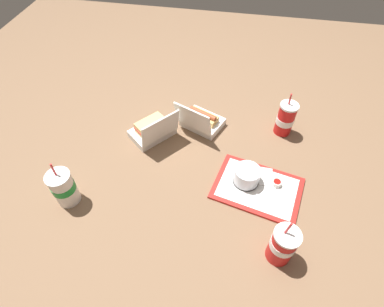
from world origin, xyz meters
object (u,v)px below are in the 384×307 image
Objects in this scene: plastic_fork at (268,200)px; clamshell_sandwich_front at (153,130)px; soda_cup_front at (283,245)px; ketchup_cup at (277,183)px; clamshell_hotdog_center at (201,120)px; soda_cup_left at (64,188)px; food_tray at (257,188)px; soda_cup_right at (285,119)px; cake_container at (247,176)px.

clamshell_sandwich_front reaches higher than plastic_fork.
soda_cup_front is (-0.62, 0.52, 0.05)m from clamshell_sandwich_front.
ketchup_cup is 0.16× the size of clamshell_hotdog_center.
clamshell_sandwich_front is at bearing -120.65° from soda_cup_left.
clamshell_hotdog_center is at bearing -131.59° from soda_cup_left.
clamshell_hotdog_center reaches higher than food_tray.
plastic_fork is 0.24m from soda_cup_front.
soda_cup_left is at bearing -5.78° from soda_cup_front.
soda_cup_left is (0.79, 0.20, 0.08)m from food_tray.
soda_cup_right is at bearing -94.85° from ketchup_cup.
clamshell_sandwich_front is (0.61, -0.20, 0.02)m from ketchup_cup.
soda_cup_right is at bearing -80.61° from plastic_fork.
ketchup_cup is 0.18× the size of soda_cup_left.
clamshell_sandwich_front is 0.81m from soda_cup_front.
clamshell_hotdog_center is 0.73m from soda_cup_left.
clamshell_hotdog_center is at bearing -48.48° from food_tray.
soda_cup_front reaches higher than clamshell_sandwich_front.
cake_container is at bearing 65.45° from soda_cup_right.
food_tray is 10.45× the size of ketchup_cup.
clamshell_sandwich_front is at bearing 13.26° from soda_cup_right.
food_tray is 0.41m from soda_cup_right.
clamshell_hotdog_center is (0.35, -0.40, 0.03)m from plastic_fork.
soda_cup_left is at bearing 14.09° from food_tray.
soda_cup_right is (-0.64, -0.15, 0.04)m from clamshell_sandwich_front.
food_tray is 0.58m from clamshell_sandwich_front.
soda_cup_right is at bearing -91.99° from soda_cup_front.
clamshell_hotdog_center is 0.74m from soda_cup_front.
soda_cup_right is 1.01× the size of soda_cup_front.
cake_container is at bearing -65.63° from soda_cup_front.
ketchup_cup is at bearing -92.85° from plastic_fork.
soda_cup_left is (0.83, 0.14, 0.07)m from plastic_fork.
soda_cup_left is (0.73, 0.22, 0.04)m from cake_container.
soda_cup_front reaches higher than soda_cup_left.
soda_cup_left is (0.87, -0.09, -0.00)m from soda_cup_front.
cake_container is 0.49× the size of soda_cup_front.
cake_container is 0.34m from soda_cup_front.
soda_cup_front is at bearing 121.82° from clamshell_hotdog_center.
cake_container is at bearing 128.02° from clamshell_hotdog_center.
soda_cup_right is 1.07m from soda_cup_left.
ketchup_cup is 0.90m from soda_cup_left.
soda_cup_left is at bearing 16.81° from cake_container.
cake_container is 0.43× the size of clamshell_sandwich_front.
ketchup_cup is 0.65m from clamshell_sandwich_front.
soda_cup_front is at bearing 140.22° from clamshell_sandwich_front.
soda_cup_right reaches higher than clamshell_hotdog_center.
soda_cup_left reaches higher than ketchup_cup.
soda_cup_front is (-0.09, 0.29, 0.08)m from food_tray.
food_tray is 1.83× the size of soda_cup_left.
plastic_fork is 0.46× the size of soda_cup_right.
soda_cup_left is (0.25, 0.43, 0.04)m from clamshell_sandwich_front.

